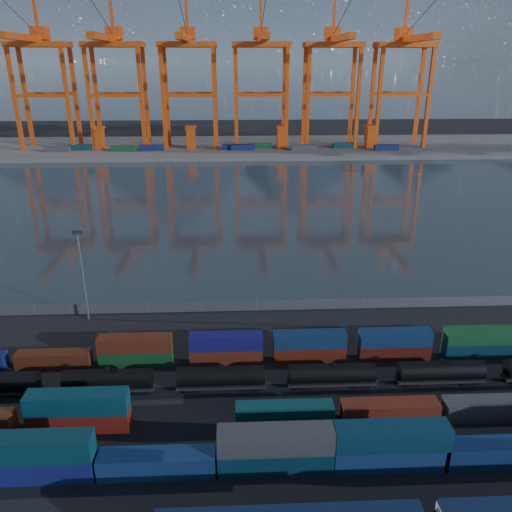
{
  "coord_description": "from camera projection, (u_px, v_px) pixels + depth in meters",
  "views": [
    {
      "loc": [
        -3.66,
        -53.8,
        42.78
      ],
      "look_at": [
        0.0,
        30.0,
        10.0
      ],
      "focal_mm": 35.0,
      "sensor_mm": 36.0,
      "label": 1
    }
  ],
  "objects": [
    {
      "name": "gantry_cranes",
      "position": [
        225.0,
        57.0,
        238.22
      ],
      "size": [
        202.96,
        53.69,
        72.7
      ],
      "color": "#E34B10",
      "rests_on": "ground"
    },
    {
      "name": "ground",
      "position": [
        266.0,
        409.0,
        65.78
      ],
      "size": [
        700.0,
        700.0,
        0.0
      ],
      "primitive_type": "plane",
      "color": "black",
      "rests_on": "ground"
    },
    {
      "name": "quay_containers",
      "position": [
        219.0,
        147.0,
        246.01
      ],
      "size": [
        172.58,
        10.99,
        2.6
      ],
      "color": "navy",
      "rests_on": "far_quay"
    },
    {
      "name": "tanker_string",
      "position": [
        221.0,
        377.0,
        69.14
      ],
      "size": [
        136.48,
        2.68,
        3.84
      ],
      "color": "black",
      "rests_on": "ground"
    },
    {
      "name": "container_row_south",
      "position": [
        153.0,
        456.0,
        54.67
      ],
      "size": [
        141.25,
        2.62,
        5.58
      ],
      "color": "#393B3D",
      "rests_on": "ground"
    },
    {
      "name": "yard_light_mast",
      "position": [
        82.0,
        271.0,
        85.37
      ],
      "size": [
        1.6,
        0.4,
        16.6
      ],
      "color": "slate",
      "rests_on": "ground"
    },
    {
      "name": "straddle_carriers",
      "position": [
        236.0,
        137.0,
        248.94
      ],
      "size": [
        140.0,
        7.0,
        11.1
      ],
      "color": "#E34B10",
      "rests_on": "far_quay"
    },
    {
      "name": "container_row_mid",
      "position": [
        275.0,
        413.0,
        62.69
      ],
      "size": [
        142.27,
        2.51,
        5.35
      ],
      "color": "#424547",
      "rests_on": "ground"
    },
    {
      "name": "container_row_north",
      "position": [
        310.0,
        349.0,
        76.0
      ],
      "size": [
        139.82,
        2.24,
        4.78
      ],
      "color": "navy",
      "rests_on": "ground"
    },
    {
      "name": "waterfront_fence",
      "position": [
        256.0,
        306.0,
        91.47
      ],
      "size": [
        160.12,
        0.12,
        2.2
      ],
      "color": "#595B5E",
      "rests_on": "ground"
    },
    {
      "name": "far_quay",
      "position": [
        241.0,
        147.0,
        260.83
      ],
      "size": [
        700.0,
        70.0,
        2.0
      ],
      "primitive_type": "cube",
      "color": "#514F4C",
      "rests_on": "ground"
    },
    {
      "name": "harbor_water",
      "position": [
        246.0,
        201.0,
        163.48
      ],
      "size": [
        700.0,
        700.0,
        0.0
      ],
      "primitive_type": "plane",
      "color": "#273339",
      "rests_on": "ground"
    }
  ]
}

